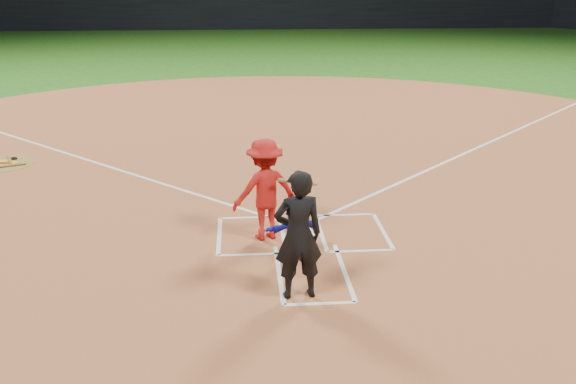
{
  "coord_description": "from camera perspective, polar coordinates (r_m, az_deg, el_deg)",
  "views": [
    {
      "loc": [
        -1.16,
        -11.4,
        4.78
      ],
      "look_at": [
        -0.3,
        -0.4,
        1.0
      ],
      "focal_mm": 40.0,
      "sensor_mm": 36.0,
      "label": 1
    }
  ],
  "objects": [
    {
      "name": "batter_at_plate",
      "position": [
        11.9,
        -2.06,
        0.23
      ],
      "size": [
        1.69,
        1.07,
        1.92
      ],
      "color": "#B51514",
      "rests_on": "home_plate_dirt"
    },
    {
      "name": "catcher",
      "position": [
        11.13,
        0.53,
        -3.47
      ],
      "size": [
        1.03,
        0.59,
        1.06
      ],
      "primitive_type": "imported",
      "rotation": [
        0.0,
        0.0,
        3.45
      ],
      "color": "#1419A2",
      "rests_on": "home_plate_dirt"
    },
    {
      "name": "on_deck_circle",
      "position": [
        18.5,
        -24.16,
        2.3
      ],
      "size": [
        1.7,
        1.7,
        0.01
      ],
      "primitive_type": "cylinder",
      "color": "brown",
      "rests_on": "home_plate_dirt"
    },
    {
      "name": "on_deck_logo",
      "position": [
        18.5,
        -24.16,
        2.32
      ],
      "size": [
        0.8,
        0.8,
        0.0
      ],
      "primitive_type": "cylinder",
      "color": "gold",
      "rests_on": "on_deck_circle"
    },
    {
      "name": "on_deck_bat_c",
      "position": [
        18.12,
        -23.58,
        2.17
      ],
      "size": [
        0.8,
        0.38,
        0.06
      ],
      "primitive_type": "cylinder",
      "rotation": [
        1.57,
        0.0,
        1.96
      ],
      "color": "olive",
      "rests_on": "on_deck_circle"
    },
    {
      "name": "chalk_markings",
      "position": [
        17.4,
        -0.48,
        3.0
      ],
      "size": [
        28.35,
        17.32,
        0.01
      ],
      "color": "white",
      "rests_on": "home_plate_dirt"
    },
    {
      "name": "bat_weight_donut",
      "position": [
        18.79,
        -23.21,
        2.76
      ],
      "size": [
        0.19,
        0.19,
        0.05
      ],
      "primitive_type": "torus",
      "color": "black",
      "rests_on": "on_deck_circle"
    },
    {
      "name": "home_plate",
      "position": [
        12.41,
        1.24,
        -3.65
      ],
      "size": [
        0.6,
        0.6,
        0.02
      ],
      "primitive_type": "cylinder",
      "rotation": [
        0.0,
        0.0,
        3.14
      ],
      "color": "white",
      "rests_on": "home_plate_dirt"
    },
    {
      "name": "stadium_wall_far",
      "position": [
        59.5,
        -3.48,
        15.8
      ],
      "size": [
        80.0,
        1.2,
        3.2
      ],
      "primitive_type": "cube",
      "color": "black",
      "rests_on": "ground"
    },
    {
      "name": "umpire",
      "position": [
        9.68,
        0.92,
        -3.86
      ],
      "size": [
        0.81,
        0.59,
        2.05
      ],
      "primitive_type": "imported",
      "rotation": [
        0.0,
        0.0,
        3.29
      ],
      "color": "black",
      "rests_on": "home_plate_dirt"
    },
    {
      "name": "home_plate_dirt",
      "position": [
        18.08,
        -0.63,
        3.59
      ],
      "size": [
        28.0,
        28.0,
        0.01
      ],
      "primitive_type": "cylinder",
      "color": "#985532",
      "rests_on": "ground"
    },
    {
      "name": "ground",
      "position": [
        12.42,
        1.24,
        -3.74
      ],
      "size": [
        120.0,
        120.0,
        0.0
      ],
      "primitive_type": "plane",
      "color": "#205715",
      "rests_on": "ground"
    },
    {
      "name": "on_deck_bat_a",
      "position": [
        18.67,
        -23.5,
        2.64
      ],
      "size": [
        0.37,
        0.81,
        0.06
      ],
      "primitive_type": "cylinder",
      "rotation": [
        1.57,
        0.0,
        0.37
      ],
      "color": "olive",
      "rests_on": "on_deck_circle"
    }
  ]
}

